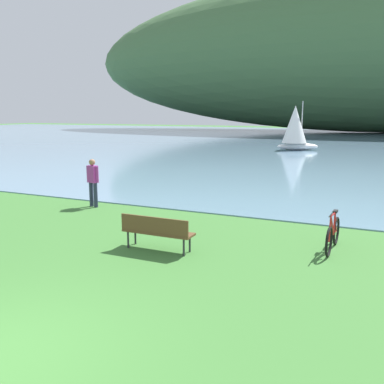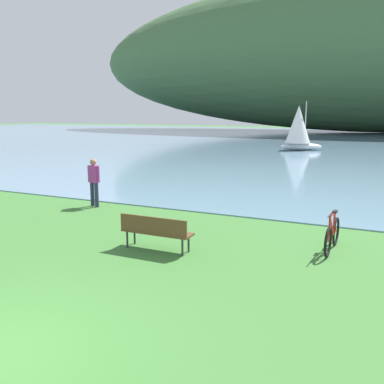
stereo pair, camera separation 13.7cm
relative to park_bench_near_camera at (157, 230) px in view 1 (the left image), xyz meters
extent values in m
cube|color=#6B8EA8|center=(0.13, 44.06, -0.50)|extent=(180.00, 80.00, 0.04)
cube|color=brown|center=(0.00, 0.08, -0.07)|extent=(1.80, 0.49, 0.05)
cube|color=brown|center=(0.00, -0.13, 0.15)|extent=(1.80, 0.05, 0.40)
cylinder|color=#2D2D33|center=(-0.77, 0.24, -0.30)|extent=(0.05, 0.05, 0.45)
cylinder|color=#2D2D33|center=(0.76, 0.25, -0.30)|extent=(0.05, 0.05, 0.45)
cylinder|color=#2D2D33|center=(-0.76, -0.09, -0.30)|extent=(0.05, 0.05, 0.45)
cylinder|color=#2D2D33|center=(0.77, -0.09, -0.30)|extent=(0.05, 0.05, 0.45)
torus|color=black|center=(3.85, 1.28, -0.16)|extent=(0.10, 0.72, 0.72)
torus|color=black|center=(3.90, 2.32, -0.16)|extent=(0.10, 0.72, 0.72)
cylinder|color=red|center=(3.86, 1.61, 0.15)|extent=(0.07, 0.61, 0.61)
cylinder|color=red|center=(3.87, 1.65, 0.41)|extent=(0.07, 0.66, 0.09)
cylinder|color=red|center=(3.88, 1.94, 0.12)|extent=(0.05, 0.13, 0.54)
cylinder|color=red|center=(3.89, 2.11, -0.15)|extent=(0.05, 0.43, 0.05)
cylinder|color=red|center=(3.89, 2.15, 0.11)|extent=(0.05, 0.37, 0.56)
cylinder|color=red|center=(3.85, 1.30, 0.14)|extent=(0.04, 0.09, 0.60)
cube|color=black|center=(3.88, 1.98, 0.42)|extent=(0.11, 0.24, 0.05)
cylinder|color=black|center=(3.85, 1.33, 0.48)|extent=(0.05, 0.48, 0.02)
cylinder|color=#282D47|center=(-4.56, 3.38, -0.08)|extent=(0.14, 0.14, 0.88)
cylinder|color=#282D47|center=(-4.33, 3.32, -0.08)|extent=(0.14, 0.14, 0.88)
cube|color=#9E338C|center=(-4.44, 3.35, 0.66)|extent=(0.42, 0.31, 0.60)
sphere|color=#9E7051|center=(-4.44, 3.35, 1.08)|extent=(0.22, 0.22, 0.22)
cylinder|color=#9E338C|center=(-4.69, 3.41, 0.66)|extent=(0.09, 0.09, 0.56)
cylinder|color=#9E338C|center=(-4.19, 3.28, 0.66)|extent=(0.09, 0.09, 0.56)
ellipsoid|color=white|center=(-2.15, 29.35, -0.16)|extent=(3.71, 2.45, 0.63)
cylinder|color=#B2B2B2|center=(-1.89, 29.47, 1.96)|extent=(0.09, 0.09, 3.62)
cone|color=white|center=(-2.46, 29.21, 1.78)|extent=(2.86, 2.86, 3.26)
camera|label=1|loc=(4.85, -8.59, 2.79)|focal=39.49mm
camera|label=2|loc=(4.98, -8.53, 2.79)|focal=39.49mm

